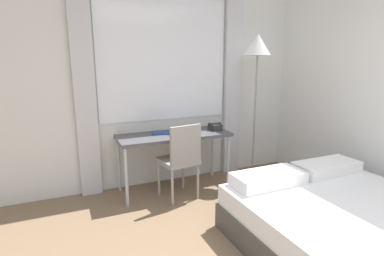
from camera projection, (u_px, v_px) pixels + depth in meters
wall_back_with_window at (160, 80)px, 3.81m from camera, size 4.89×0.13×2.70m
wall_right at (366, 83)px, 3.35m from camera, size 0.05×3.73×2.70m
desk at (174, 139)px, 3.68m from camera, size 1.38×0.53×0.72m
desk_chair at (181, 157)px, 3.44m from camera, size 0.46×0.46×0.91m
bed at (360, 234)px, 2.42m from camera, size 1.67×1.90×0.56m
standing_lamp at (257, 55)px, 3.88m from camera, size 0.34×0.34×1.93m
telephone at (215, 127)px, 3.87m from camera, size 0.15×0.17×0.10m
book at (161, 133)px, 3.67m from camera, size 0.23×0.18×0.02m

